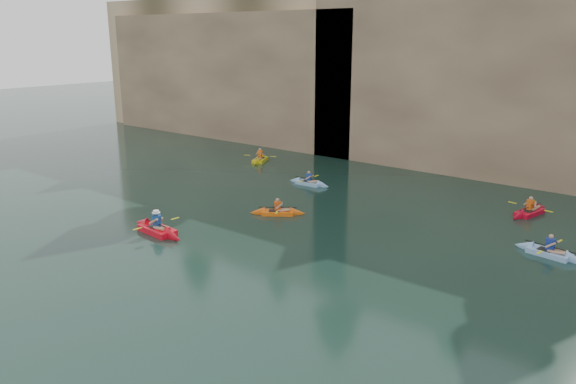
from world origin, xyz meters
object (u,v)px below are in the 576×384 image
Objects in this scene: kayaker_orange at (278,212)px; kayaker_ltblue_near at (549,252)px; kayaker_red_far at (529,212)px; main_kayaker at (157,229)px.

kayaker_ltblue_near is (11.82, 2.60, 0.01)m from kayaker_orange.
kayaker_red_far is (9.64, 7.66, 0.01)m from kayaker_orange.
kayaker_ltblue_near reaches higher than kayaker_orange.
main_kayaker is at bearing -150.85° from kayaker_orange.
kayaker_orange is (2.50, 5.36, -0.04)m from main_kayaker.
kayaker_ltblue_near is at bearing -144.15° from kayaker_red_far.
kayaker_ltblue_near is at bearing -23.45° from kayaker_orange.
kayaker_red_far is at bearing 2.60° from kayaker_orange.
main_kayaker is 17.79m from kayaker_red_far.
kayaker_ltblue_near is 5.50m from kayaker_red_far.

